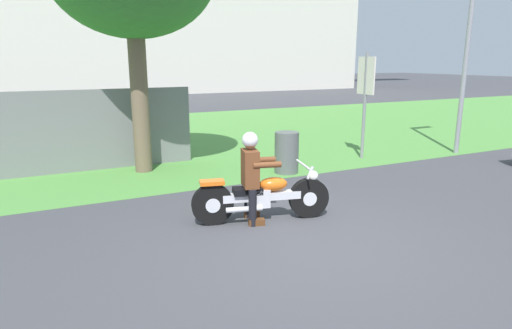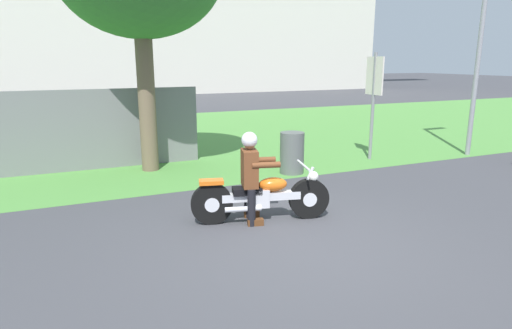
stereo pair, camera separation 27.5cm
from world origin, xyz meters
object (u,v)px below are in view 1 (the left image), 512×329
Objects in this scene: streetlight_pole at (474,11)px; trash_can at (287,153)px; motorcycle_lead at (262,197)px; rider_lead at (251,170)px; sign_banner at (365,89)px.

streetlight_pole is 6.11m from trash_can.
rider_lead reaches higher than motorcycle_lead.
streetlight_pole is 2.22× the size of sign_banner.
rider_lead is 0.24× the size of streetlight_pole.
sign_banner is at bearing 46.27° from rider_lead.
streetlight_pole is (7.04, 2.22, 3.21)m from motorcycle_lead.
rider_lead is 3.10m from trash_can.
rider_lead is at bearing 179.16° from motorcycle_lead.
rider_lead is at bearing -147.70° from sign_banner.
streetlight_pole reaches higher than rider_lead.
sign_banner is at bearing 10.19° from trash_can.
sign_banner is at bearing 47.65° from motorcycle_lead.
trash_can is 2.80m from sign_banner.
sign_banner is at bearing 167.37° from streetlight_pole.
sign_banner reaches higher than rider_lead.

